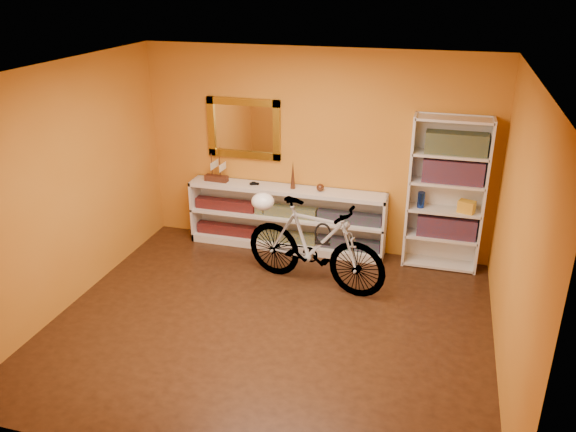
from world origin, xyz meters
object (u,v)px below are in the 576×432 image
(console_unit, at_px, (286,218))
(bookcase, at_px, (446,195))
(helmet, at_px, (263,202))
(bicycle, at_px, (314,244))

(console_unit, relative_size, bookcase, 1.37)
(console_unit, height_order, helmet, helmet)
(console_unit, bearing_deg, bicycle, -56.22)
(bicycle, xyz_separation_m, helmet, (-0.67, 0.16, 0.40))
(bookcase, xyz_separation_m, bicycle, (-1.40, -0.90, -0.42))
(console_unit, height_order, bookcase, bookcase)
(helmet, bearing_deg, console_unit, 83.62)
(bookcase, distance_m, bicycle, 1.72)
(bookcase, bearing_deg, bicycle, -147.27)
(bookcase, relative_size, helmet, 6.97)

